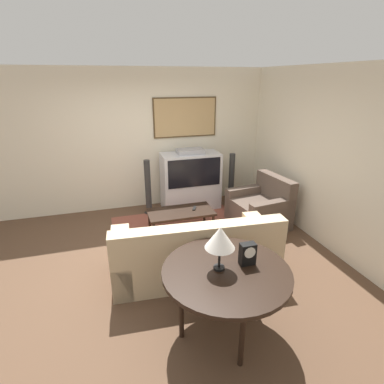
{
  "coord_description": "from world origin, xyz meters",
  "views": [
    {
      "loc": [
        -0.59,
        -3.73,
        2.51
      ],
      "look_at": [
        0.72,
        0.66,
        0.75
      ],
      "focal_mm": 28.0,
      "sensor_mm": 36.0,
      "label": 1
    }
  ],
  "objects": [
    {
      "name": "table_lamp",
      "position": [
        0.36,
        -1.46,
        1.11
      ],
      "size": [
        0.29,
        0.29,
        0.45
      ],
      "color": "black",
      "rests_on": "console_table"
    },
    {
      "name": "speaker_tower_left",
      "position": [
        0.14,
        1.66,
        0.51
      ],
      "size": [
        0.19,
        0.19,
        1.08
      ],
      "color": "black",
      "rests_on": "ground_plane"
    },
    {
      "name": "remote",
      "position": [
        0.79,
        0.76,
        0.41
      ],
      "size": [
        0.11,
        0.16,
        0.02
      ],
      "color": "black",
      "rests_on": "coffee_table"
    },
    {
      "name": "couch",
      "position": [
        0.43,
        -0.45,
        0.31
      ],
      "size": [
        2.22,
        1.04,
        0.87
      ],
      "rotation": [
        0.0,
        0.0,
        3.07
      ],
      "color": "#CCB289",
      "rests_on": "ground_plane"
    },
    {
      "name": "armchair",
      "position": [
        1.99,
        0.63,
        0.3
      ],
      "size": [
        0.96,
        1.03,
        0.88
      ],
      "rotation": [
        0.0,
        0.0,
        -1.45
      ],
      "color": "brown",
      "rests_on": "ground_plane"
    },
    {
      "name": "speaker_tower_right",
      "position": [
        1.86,
        1.66,
        0.51
      ],
      "size": [
        0.19,
        0.19,
        1.08
      ],
      "color": "black",
      "rests_on": "ground_plane"
    },
    {
      "name": "mantel_clock",
      "position": [
        0.65,
        -1.46,
        0.89
      ],
      "size": [
        0.15,
        0.1,
        0.23
      ],
      "color": "black",
      "rests_on": "console_table"
    },
    {
      "name": "console_table",
      "position": [
        0.42,
        -1.5,
        0.71
      ],
      "size": [
        1.25,
        1.25,
        0.77
      ],
      "color": "black",
      "rests_on": "ground_plane"
    },
    {
      "name": "wall_back",
      "position": [
        0.02,
        2.13,
        1.36
      ],
      "size": [
        12.0,
        0.1,
        2.7
      ],
      "color": "beige",
      "rests_on": "ground_plane"
    },
    {
      "name": "ground_plane",
      "position": [
        0.0,
        0.0,
        0.0
      ],
      "size": [
        12.0,
        12.0,
        0.0
      ],
      "primitive_type": "plane",
      "color": "brown"
    },
    {
      "name": "wall_right",
      "position": [
        2.63,
        0.0,
        1.35
      ],
      "size": [
        0.06,
        12.0,
        2.7
      ],
      "color": "beige",
      "rests_on": "ground_plane"
    },
    {
      "name": "area_rug",
      "position": [
        0.53,
        0.8,
        0.01
      ],
      "size": [
        2.27,
        1.66,
        0.01
      ],
      "color": "brown",
      "rests_on": "ground_plane"
    },
    {
      "name": "tv",
      "position": [
        1.0,
        1.72,
        0.58
      ],
      "size": [
        1.14,
        0.57,
        1.22
      ],
      "color": "silver",
      "rests_on": "ground_plane"
    },
    {
      "name": "coffee_table",
      "position": [
        0.54,
        0.73,
        0.36
      ],
      "size": [
        1.1,
        0.56,
        0.4
      ],
      "color": "black",
      "rests_on": "ground_plane"
    }
  ]
}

